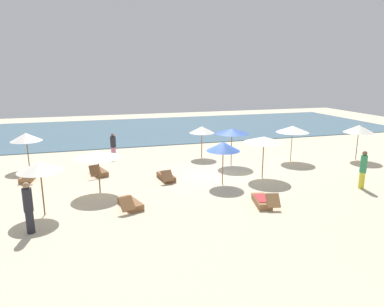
% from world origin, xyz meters
% --- Properties ---
extents(ground_plane, '(60.00, 60.00, 0.00)m').
position_xyz_m(ground_plane, '(0.00, 0.00, 0.00)').
color(ground_plane, beige).
extents(ocean_water, '(48.00, 16.00, 0.06)m').
position_xyz_m(ocean_water, '(0.00, 17.00, 0.03)').
color(ocean_water, '#476B7F').
rests_on(ocean_water, ground_plane).
extents(umbrella_0, '(1.70, 1.70, 2.14)m').
position_xyz_m(umbrella_0, '(0.87, 4.59, 1.92)').
color(umbrella_0, brown).
rests_on(umbrella_0, ground_plane).
extents(umbrella_1, '(1.73, 1.73, 2.25)m').
position_xyz_m(umbrella_1, '(0.15, -1.13, 2.01)').
color(umbrella_1, olive).
rests_on(umbrella_1, ground_plane).
extents(umbrella_2, '(1.91, 1.91, 2.31)m').
position_xyz_m(umbrella_2, '(10.54, 1.11, 2.07)').
color(umbrella_2, brown).
rests_on(umbrella_2, ground_plane).
extents(umbrella_3, '(1.80, 1.80, 2.20)m').
position_xyz_m(umbrella_3, '(-9.98, 4.81, 1.96)').
color(umbrella_3, brown).
rests_on(umbrella_3, ground_plane).
extents(umbrella_4, '(2.10, 2.10, 2.32)m').
position_xyz_m(umbrella_4, '(6.19, 2.05, 2.11)').
color(umbrella_4, olive).
rests_on(umbrella_4, ground_plane).
extents(umbrella_5, '(2.12, 2.12, 2.32)m').
position_xyz_m(umbrella_5, '(2.05, 2.23, 2.16)').
color(umbrella_5, brown).
rests_on(umbrella_5, ground_plane).
extents(umbrella_6, '(2.20, 2.20, 2.09)m').
position_xyz_m(umbrella_6, '(-6.04, -0.69, 1.92)').
color(umbrella_6, brown).
rests_on(umbrella_6, ground_plane).
extents(umbrella_7, '(1.78, 1.78, 2.25)m').
position_xyz_m(umbrella_7, '(-8.32, -2.79, 2.05)').
color(umbrella_7, brown).
rests_on(umbrella_7, ground_plane).
extents(umbrella_8, '(2.21, 2.21, 2.31)m').
position_xyz_m(umbrella_8, '(2.68, -0.71, 2.15)').
color(umbrella_8, brown).
rests_on(umbrella_8, ground_plane).
extents(lounger_0, '(1.07, 1.75, 0.73)m').
position_xyz_m(lounger_0, '(-6.01, 2.36, 0.17)').
color(lounger_0, brown).
rests_on(lounger_0, ground_plane).
extents(lounger_1, '(0.97, 1.79, 0.67)m').
position_xyz_m(lounger_1, '(0.80, -4.35, 0.18)').
color(lounger_1, olive).
rests_on(lounger_1, ground_plane).
extents(lounger_2, '(1.07, 1.80, 0.67)m').
position_xyz_m(lounger_2, '(-4.85, -2.99, 0.17)').
color(lounger_2, brown).
rests_on(lounger_2, ground_plane).
extents(lounger_3, '(0.82, 1.75, 0.70)m').
position_xyz_m(lounger_3, '(-9.68, 2.42, 0.17)').
color(lounger_3, olive).
rests_on(lounger_3, ground_plane).
extents(lounger_4, '(0.81, 1.76, 0.68)m').
position_xyz_m(lounger_4, '(-2.52, 0.38, 0.17)').
color(lounger_4, brown).
rests_on(lounger_4, ground_plane).
extents(person_0, '(0.45, 0.45, 1.93)m').
position_xyz_m(person_0, '(6.63, -3.74, 0.99)').
color(person_0, yellow).
rests_on(person_0, ground_plane).
extents(person_1, '(0.52, 0.52, 1.68)m').
position_xyz_m(person_1, '(-4.90, 6.20, 0.84)').
color(person_1, '#D17299').
rests_on(person_1, ground_plane).
extents(person_2, '(0.45, 0.45, 1.94)m').
position_xyz_m(person_2, '(-8.61, -4.40, 1.00)').
color(person_2, '#26262D').
rests_on(person_2, ground_plane).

